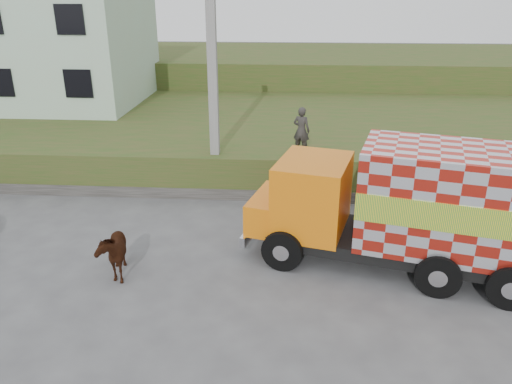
# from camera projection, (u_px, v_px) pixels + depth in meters

# --- Properties ---
(ground) EXTENTS (120.00, 120.00, 0.00)m
(ground) POSITION_uv_depth(u_px,v_px,m) (229.00, 257.00, 13.75)
(ground) COLOR #474749
(ground) RESTS_ON ground
(embankment) EXTENTS (40.00, 12.00, 1.50)m
(embankment) POSITION_uv_depth(u_px,v_px,m) (255.00, 134.00, 22.70)
(embankment) COLOR #2C4D19
(embankment) RESTS_ON ground
(embankment_far) EXTENTS (40.00, 12.00, 3.00)m
(embankment_far) POSITION_uv_depth(u_px,v_px,m) (267.00, 75.00, 33.50)
(embankment_far) COLOR #2C4D19
(embankment_far) RESTS_ON ground
(retaining_strip) EXTENTS (16.00, 0.50, 0.40)m
(retaining_strip) POSITION_uv_depth(u_px,v_px,m) (187.00, 191.00, 17.68)
(retaining_strip) COLOR #595651
(retaining_strip) RESTS_ON ground
(building) EXTENTS (10.00, 8.00, 6.00)m
(building) POSITION_uv_depth(u_px,v_px,m) (38.00, 40.00, 24.75)
(building) COLOR #A5BCA0
(building) RESTS_ON embankment
(utility_pole) EXTENTS (1.20, 0.30, 8.00)m
(utility_pole) POSITION_uv_depth(u_px,v_px,m) (213.00, 79.00, 16.52)
(utility_pole) COLOR gray
(utility_pole) RESTS_ON ground
(cargo_truck) EXTENTS (7.87, 4.19, 3.35)m
(cargo_truck) POSITION_uv_depth(u_px,v_px,m) (411.00, 207.00, 12.65)
(cargo_truck) COLOR black
(cargo_truck) RESTS_ON ground
(cow) EXTENTS (1.17, 1.74, 1.35)m
(cow) POSITION_uv_depth(u_px,v_px,m) (112.00, 251.00, 12.70)
(cow) COLOR black
(cow) RESTS_ON ground
(pedestrian) EXTENTS (0.70, 0.59, 1.64)m
(pedestrian) POSITION_uv_depth(u_px,v_px,m) (301.00, 130.00, 17.26)
(pedestrian) COLOR #2D2A28
(pedestrian) RESTS_ON embankment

